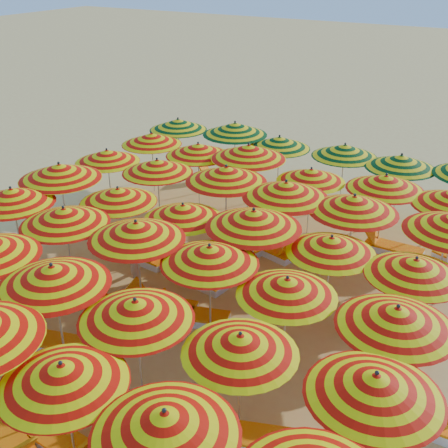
{
  "coord_description": "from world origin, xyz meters",
  "views": [
    {
      "loc": [
        6.84,
        -11.26,
        8.32
      ],
      "look_at": [
        0.0,
        0.5,
        1.6
      ],
      "focal_mm": 45.0,
      "sensor_mm": 36.0,
      "label": 1
    }
  ],
  "objects_px": {
    "umbrella_22": "(331,245)",
    "lounger_13": "(242,243)",
    "umbrella_31": "(198,150)",
    "umbrella_38": "(279,142)",
    "umbrella_10": "(240,344)",
    "lounger_4": "(52,342)",
    "umbrella_11": "(375,385)",
    "umbrella_21": "(254,219)",
    "umbrella_4": "(165,423)",
    "lounger_9": "(410,417)",
    "umbrella_32": "(248,152)",
    "umbrella_17": "(397,317)",
    "lounger_11": "(197,278)",
    "umbrella_36": "(178,124)",
    "umbrella_23": "(415,268)",
    "umbrella_12": "(12,196)",
    "umbrella_20": "(183,212)",
    "umbrella_26": "(226,174)",
    "lounger_0": "(7,440)",
    "lounger_8": "(193,316)",
    "umbrella_18": "(60,172)",
    "umbrella_40": "(401,162)",
    "lounger_1": "(60,442)",
    "umbrella_28": "(354,204)",
    "umbrella_16": "(287,287)",
    "umbrella_14": "(136,231)",
    "umbrella_34": "(386,182)",
    "umbrella_19": "(118,195)",
    "umbrella_3": "(62,375)",
    "lounger_6": "(87,291)",
    "umbrella_30": "(151,139)",
    "lounger_12": "(377,331)",
    "umbrella_27": "(286,190)",
    "umbrella_9": "(136,310)",
    "umbrella_39": "(345,151)",
    "lounger_15": "(392,248)",
    "umbrella_25": "(157,166)",
    "lounger_17": "(220,179)",
    "lounger_10": "(143,256)",
    "lounger_7": "(162,305)",
    "umbrella_13": "(64,216)",
    "umbrella_33": "(311,175)"
  },
  "relations": [
    {
      "from": "umbrella_34",
      "to": "umbrella_19",
      "type": "bearing_deg",
      "value": -144.33
    },
    {
      "from": "umbrella_28",
      "to": "umbrella_16",
      "type": "bearing_deg",
      "value": -89.98
    },
    {
      "from": "umbrella_11",
      "to": "umbrella_30",
      "type": "xyz_separation_m",
      "value": [
        -10.84,
        8.62,
        -0.06
      ]
    },
    {
      "from": "lounger_10",
      "to": "umbrella_39",
      "type": "bearing_deg",
      "value": 66.58
    },
    {
      "from": "umbrella_12",
      "to": "umbrella_25",
      "type": "xyz_separation_m",
      "value": [
        1.96,
        4.06,
        -0.07
      ]
    },
    {
      "from": "umbrella_36",
      "to": "lounger_13",
      "type": "relative_size",
      "value": 1.59
    },
    {
      "from": "umbrella_22",
      "to": "lounger_13",
      "type": "xyz_separation_m",
      "value": [
        -3.51,
        2.1,
        -1.87
      ]
    },
    {
      "from": "umbrella_30",
      "to": "lounger_12",
      "type": "bearing_deg",
      "value": -24.56
    },
    {
      "from": "umbrella_26",
      "to": "umbrella_32",
      "type": "relative_size",
      "value": 0.93
    },
    {
      "from": "umbrella_12",
      "to": "lounger_0",
      "type": "xyz_separation_m",
      "value": [
        4.92,
        -4.83,
        -2.02
      ]
    },
    {
      "from": "umbrella_34",
      "to": "lounger_17",
      "type": "relative_size",
      "value": 1.41
    },
    {
      "from": "lounger_1",
      "to": "umbrella_40",
      "type": "bearing_deg",
      "value": 82.16
    },
    {
      "from": "umbrella_3",
      "to": "lounger_6",
      "type": "height_order",
      "value": "umbrella_3"
    },
    {
      "from": "umbrella_31",
      "to": "umbrella_38",
      "type": "distance_m",
      "value": 2.98
    },
    {
      "from": "umbrella_36",
      "to": "umbrella_23",
      "type": "bearing_deg",
      "value": -30.98
    },
    {
      "from": "umbrella_4",
      "to": "lounger_9",
      "type": "relative_size",
      "value": 1.39
    },
    {
      "from": "lounger_11",
      "to": "umbrella_27",
      "type": "bearing_deg",
      "value": -115.79
    },
    {
      "from": "lounger_0",
      "to": "lounger_8",
      "type": "xyz_separation_m",
      "value": [
        0.85,
        4.98,
        0.0
      ]
    },
    {
      "from": "umbrella_14",
      "to": "lounger_7",
      "type": "relative_size",
      "value": 1.52
    },
    {
      "from": "umbrella_33",
      "to": "lounger_0",
      "type": "distance_m",
      "value": 11.13
    },
    {
      "from": "umbrella_40",
      "to": "lounger_10",
      "type": "height_order",
      "value": "umbrella_40"
    },
    {
      "from": "umbrella_39",
      "to": "lounger_15",
      "type": "height_order",
      "value": "umbrella_39"
    },
    {
      "from": "umbrella_21",
      "to": "lounger_6",
      "type": "xyz_separation_m",
      "value": [
        -3.77,
        -2.19,
        -2.12
      ]
    },
    {
      "from": "umbrella_10",
      "to": "lounger_4",
      "type": "xyz_separation_m",
      "value": [
        -4.88,
        -0.07,
        -1.84
      ]
    },
    {
      "from": "umbrella_40",
      "to": "lounger_1",
      "type": "xyz_separation_m",
      "value": [
        -2.72,
        -12.67,
        -1.98
      ]
    },
    {
      "from": "lounger_1",
      "to": "umbrella_18",
      "type": "bearing_deg",
      "value": 137.43
    },
    {
      "from": "umbrella_4",
      "to": "umbrella_16",
      "type": "xyz_separation_m",
      "value": [
        -0.05,
        4.4,
        -0.12
      ]
    },
    {
      "from": "umbrella_36",
      "to": "lounger_10",
      "type": "relative_size",
      "value": 1.63
    },
    {
      "from": "umbrella_17",
      "to": "lounger_11",
      "type": "relative_size",
      "value": 1.6
    },
    {
      "from": "umbrella_33",
      "to": "lounger_9",
      "type": "bearing_deg",
      "value": -53.36
    },
    {
      "from": "umbrella_11",
      "to": "umbrella_21",
      "type": "bearing_deg",
      "value": 136.29
    },
    {
      "from": "umbrella_16",
      "to": "umbrella_21",
      "type": "relative_size",
      "value": 1.05
    },
    {
      "from": "lounger_10",
      "to": "umbrella_9",
      "type": "bearing_deg",
      "value": -47.09
    },
    {
      "from": "umbrella_22",
      "to": "lounger_8",
      "type": "bearing_deg",
      "value": -145.63
    },
    {
      "from": "umbrella_38",
      "to": "lounger_6",
      "type": "relative_size",
      "value": 1.43
    },
    {
      "from": "umbrella_12",
      "to": "lounger_4",
      "type": "xyz_separation_m",
      "value": [
        3.53,
        -2.34,
        -2.02
      ]
    },
    {
      "from": "umbrella_17",
      "to": "lounger_9",
      "type": "bearing_deg",
      "value": -22.15
    },
    {
      "from": "umbrella_12",
      "to": "umbrella_28",
      "type": "bearing_deg",
      "value": 26.09
    },
    {
      "from": "umbrella_13",
      "to": "lounger_8",
      "type": "bearing_deg",
      "value": 5.26
    },
    {
      "from": "umbrella_26",
      "to": "umbrella_32",
      "type": "height_order",
      "value": "umbrella_32"
    },
    {
      "from": "umbrella_20",
      "to": "umbrella_36",
      "type": "bearing_deg",
      "value": 125.31
    },
    {
      "from": "umbrella_10",
      "to": "umbrella_20",
      "type": "relative_size",
      "value": 1.01
    },
    {
      "from": "lounger_9",
      "to": "lounger_11",
      "type": "xyz_separation_m",
      "value": [
        -6.34,
        2.22,
        0.0
      ]
    },
    {
      "from": "umbrella_18",
      "to": "umbrella_31",
      "type": "distance_m",
      "value": 4.83
    },
    {
      "from": "umbrella_25",
      "to": "lounger_11",
      "type": "height_order",
      "value": "umbrella_25"
    },
    {
      "from": "umbrella_18",
      "to": "umbrella_26",
      "type": "relative_size",
      "value": 0.97
    },
    {
      "from": "umbrella_14",
      "to": "umbrella_17",
      "type": "distance_m",
      "value": 6.32
    },
    {
      "from": "umbrella_27",
      "to": "umbrella_9",
      "type": "bearing_deg",
      "value": -91.44
    },
    {
      "from": "umbrella_36",
      "to": "lounger_11",
      "type": "xyz_separation_m",
      "value": [
        5.03,
        -6.56,
        -1.96
      ]
    },
    {
      "from": "umbrella_32",
      "to": "lounger_13",
      "type": "distance_m",
      "value": 3.15
    }
  ]
}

